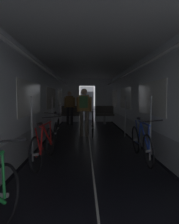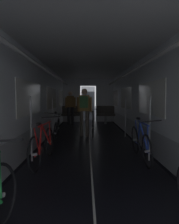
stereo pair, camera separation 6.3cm
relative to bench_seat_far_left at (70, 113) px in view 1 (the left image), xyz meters
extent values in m
plane|color=black|center=(0.90, -8.07, -0.57)|extent=(60.00, 60.00, 0.00)
cube|color=black|center=(-0.51, -4.82, -0.56)|extent=(0.08, 11.50, 0.01)
cube|color=black|center=(2.31, -4.82, -0.56)|extent=(0.08, 11.50, 0.01)
cube|color=beige|center=(0.90, -4.82, -0.56)|extent=(0.03, 11.27, 0.00)
cube|color=#9EA0A5|center=(-0.61, -4.82, -0.27)|extent=(0.12, 11.50, 0.60)
cube|color=silver|center=(-0.61, -4.82, 0.96)|extent=(0.12, 11.50, 1.85)
cube|color=white|center=(-0.54, -5.40, 0.78)|extent=(0.02, 1.90, 0.80)
cube|color=white|center=(-0.54, -2.52, 0.78)|extent=(0.02, 1.90, 0.80)
cube|color=white|center=(-0.54, 0.35, 0.78)|extent=(0.02, 1.90, 0.80)
cube|color=yellow|center=(-0.54, -4.79, 0.78)|extent=(0.01, 0.20, 0.28)
cylinder|color=white|center=(-0.27, -4.82, 1.53)|extent=(0.07, 11.04, 0.07)
cylinder|color=#B7BABF|center=(-0.37, -5.97, 0.13)|extent=(0.04, 0.04, 1.40)
cylinder|color=#B7BABF|center=(-0.37, -3.37, 0.13)|extent=(0.04, 0.04, 1.40)
cube|color=#9EA0A5|center=(2.41, -4.82, -0.27)|extent=(0.12, 11.50, 0.60)
cube|color=silver|center=(2.41, -4.82, 0.96)|extent=(0.12, 11.50, 1.85)
cube|color=white|center=(2.35, -5.40, 0.78)|extent=(0.02, 1.90, 0.80)
cube|color=white|center=(2.35, -2.52, 0.78)|extent=(0.02, 1.90, 0.80)
cube|color=white|center=(2.35, 0.35, 0.78)|extent=(0.02, 1.90, 0.80)
cube|color=yellow|center=(2.35, -5.36, 0.78)|extent=(0.01, 0.20, 0.28)
cylinder|color=white|center=(2.07, -4.82, 1.53)|extent=(0.07, 11.04, 0.07)
cylinder|color=#B7BABF|center=(2.17, -5.97, 0.13)|extent=(0.04, 0.04, 1.40)
cylinder|color=#B7BABF|center=(2.17, -3.37, 0.13)|extent=(0.04, 0.04, 1.40)
cube|color=silver|center=(-0.05, 0.99, 0.66)|extent=(1.00, 0.12, 2.45)
cube|color=silver|center=(1.85, 0.99, 0.66)|extent=(1.00, 0.12, 2.45)
cube|color=silver|center=(0.90, 0.99, 1.68)|extent=(0.90, 0.12, 0.40)
cube|color=#4C4F54|center=(0.90, 1.69, 0.46)|extent=(0.81, 0.04, 2.05)
cube|color=silver|center=(0.90, -4.82, 1.94)|extent=(3.14, 11.62, 0.12)
cylinder|color=gray|center=(0.00, -0.07, -0.35)|extent=(0.12, 0.12, 0.44)
cube|color=#47423D|center=(0.00, -0.07, -0.08)|extent=(0.96, 0.44, 0.10)
cube|color=#47423D|center=(0.00, 0.12, 0.17)|extent=(0.96, 0.08, 0.40)
torus|color=gray|center=(-0.43, 0.15, 0.37)|extent=(0.14, 0.14, 0.02)
cylinder|color=gray|center=(1.80, -0.07, -0.35)|extent=(0.12, 0.12, 0.44)
cube|color=#47423D|center=(1.80, -0.07, -0.08)|extent=(0.96, 0.44, 0.10)
cube|color=#47423D|center=(1.80, 0.12, 0.17)|extent=(0.96, 0.08, 0.40)
torus|color=gray|center=(1.37, 0.15, 0.37)|extent=(0.14, 0.14, 0.02)
torus|color=black|center=(2.00, -5.42, -0.23)|extent=(0.10, 0.67, 0.67)
cylinder|color=#B2B2B7|center=(2.00, -5.42, -0.23)|extent=(0.09, 0.05, 0.06)
torus|color=black|center=(1.98, -6.44, -0.23)|extent=(0.10, 0.67, 0.67)
cylinder|color=#B2B2B7|center=(1.98, -6.44, -0.23)|extent=(0.09, 0.05, 0.06)
cylinder|color=#2342B7|center=(2.00, -6.13, -0.01)|extent=(0.07, 0.54, 0.56)
cylinder|color=#2342B7|center=(2.01, -5.72, -0.01)|extent=(0.09, 0.34, 0.55)
cylinder|color=#2342B7|center=(2.02, -5.98, 0.25)|extent=(0.06, 0.82, 0.04)
cylinder|color=#2342B7|center=(2.02, -5.50, 0.01)|extent=(0.06, 0.16, 0.49)
cylinder|color=#2342B7|center=(1.99, -5.65, -0.26)|extent=(0.04, 0.45, 0.07)
cylinder|color=#2342B7|center=(2.00, -6.42, 0.01)|extent=(0.07, 0.09, 0.49)
cylinder|color=black|center=(1.99, -5.87, -0.28)|extent=(0.03, 0.17, 0.17)
ellipsoid|color=black|center=(2.04, -5.55, 0.31)|extent=(0.10, 0.24, 0.07)
cylinder|color=black|center=(2.02, -6.44, 0.35)|extent=(0.44, 0.03, 0.06)
torus|color=black|center=(-0.13, -6.62, -0.23)|extent=(0.14, 0.67, 0.67)
cylinder|color=#B2B2B7|center=(-0.13, -6.62, -0.23)|extent=(0.10, 0.06, 0.06)
torus|color=black|center=(-0.06, -5.60, -0.23)|extent=(0.14, 0.67, 0.67)
cylinder|color=#B2B2B7|center=(-0.06, -5.60, -0.23)|extent=(0.10, 0.06, 0.06)
cylinder|color=red|center=(-0.06, -5.92, -0.01)|extent=(0.12, 0.54, 0.56)
cylinder|color=red|center=(-0.09, -6.33, -0.01)|extent=(0.06, 0.35, 0.55)
cylinder|color=red|center=(-0.05, -6.07, 0.25)|extent=(0.10, 0.82, 0.04)
cylinder|color=red|center=(-0.11, -6.55, 0.01)|extent=(0.07, 0.16, 0.49)
cylinder|color=red|center=(-0.12, -6.39, -0.26)|extent=(0.06, 0.45, 0.07)
cylinder|color=red|center=(-0.04, -5.63, 0.01)|extent=(0.06, 0.09, 0.49)
cylinder|color=black|center=(-0.10, -6.17, -0.28)|extent=(0.04, 0.17, 0.17)
ellipsoid|color=black|center=(-0.08, -6.50, 0.31)|extent=(0.11, 0.25, 0.07)
cylinder|color=black|center=(-0.01, -5.62, 0.35)|extent=(0.44, 0.06, 0.06)
torus|color=black|center=(-0.17, -3.49, -0.23)|extent=(0.15, 0.68, 0.67)
cylinder|color=#B2B2B7|center=(-0.17, -3.49, -0.23)|extent=(0.10, 0.06, 0.06)
torus|color=black|center=(-0.12, -4.51, -0.23)|extent=(0.15, 0.68, 0.67)
cylinder|color=#B2B2B7|center=(-0.12, -4.51, -0.23)|extent=(0.10, 0.06, 0.06)
cylinder|color=#ADAFB5|center=(-0.16, -4.20, -0.02)|extent=(0.08, 0.54, 0.56)
cylinder|color=#ADAFB5|center=(-0.18, -3.79, -0.02)|extent=(0.11, 0.34, 0.55)
cylinder|color=#ADAFB5|center=(-0.20, -4.04, 0.25)|extent=(0.08, 0.82, 0.04)
cylinder|color=#ADAFB5|center=(-0.20, -3.56, 0.01)|extent=(0.07, 0.17, 0.49)
cylinder|color=#ADAFB5|center=(-0.16, -3.72, -0.26)|extent=(0.06, 0.45, 0.07)
cylinder|color=#ADAFB5|center=(-0.15, -4.48, 0.01)|extent=(0.09, 0.09, 0.49)
cylinder|color=black|center=(-0.14, -3.94, -0.28)|extent=(0.04, 0.17, 0.17)
ellipsoid|color=black|center=(-0.23, -3.62, 0.31)|extent=(0.11, 0.24, 0.07)
cylinder|color=black|center=(-0.19, -4.50, 0.35)|extent=(0.44, 0.05, 0.07)
torus|color=black|center=(-0.10, -8.08, -0.23)|extent=(0.17, 0.68, 0.67)
cylinder|color=#B2B2B7|center=(-0.10, -8.08, -0.23)|extent=(0.10, 0.06, 0.06)
cylinder|color=#1E8438|center=(-0.08, -8.11, 0.01)|extent=(0.07, 0.10, 0.49)
cylinder|color=black|center=(-0.05, -8.10, 0.35)|extent=(0.44, 0.08, 0.06)
cylinder|color=brown|center=(0.64, -3.26, -0.12)|extent=(0.13, 0.13, 0.90)
cylinder|color=brown|center=(0.84, -3.28, -0.12)|extent=(0.13, 0.13, 0.90)
cube|color=olive|center=(0.74, -3.27, 0.61)|extent=(0.38, 0.25, 0.56)
cylinder|color=olive|center=(0.52, -3.23, 0.56)|extent=(0.10, 0.20, 0.53)
cylinder|color=olive|center=(0.96, -3.27, 0.56)|extent=(0.10, 0.20, 0.53)
sphere|color=tan|center=(0.74, -3.27, 1.01)|extent=(0.21, 0.21, 0.21)
cube|color=#3D703D|center=(0.72, -3.44, 0.65)|extent=(0.29, 0.18, 0.40)
torus|color=black|center=(1.04, -3.53, -0.23)|extent=(0.07, 0.67, 0.67)
cylinder|color=#B2B2B7|center=(1.04, -3.53, -0.23)|extent=(0.09, 0.05, 0.05)
torus|color=black|center=(1.07, -2.51, -0.23)|extent=(0.07, 0.67, 0.67)
cylinder|color=#B2B2B7|center=(1.07, -2.51, -0.23)|extent=(0.09, 0.05, 0.05)
cylinder|color=black|center=(1.05, -2.83, -0.01)|extent=(0.05, 0.54, 0.56)
cylinder|color=black|center=(1.04, -3.24, -0.01)|extent=(0.05, 0.34, 0.55)
cylinder|color=black|center=(1.04, -2.98, 0.25)|extent=(0.06, 0.82, 0.03)
cylinder|color=black|center=(1.03, -3.46, 0.01)|extent=(0.03, 0.16, 0.49)
cylinder|color=black|center=(1.04, -3.31, -0.26)|extent=(0.04, 0.45, 0.07)
cylinder|color=black|center=(1.06, -2.54, 0.01)|extent=(0.04, 0.09, 0.49)
cylinder|color=black|center=(1.05, -3.08, -0.28)|extent=(0.02, 0.17, 0.17)
ellipsoid|color=black|center=(1.03, -3.41, 0.31)|extent=(0.10, 0.24, 0.06)
cylinder|color=black|center=(1.05, -2.52, 0.35)|extent=(0.44, 0.04, 0.03)
cylinder|color=#2D2D33|center=(0.10, -0.37, -0.12)|extent=(0.13, 0.13, 0.90)
cylinder|color=#2D2D33|center=(-0.10, -0.37, -0.12)|extent=(0.13, 0.13, 0.90)
cube|color=olive|center=(0.00, -0.37, 0.61)|extent=(0.36, 0.22, 0.56)
cylinder|color=olive|center=(0.22, -0.39, 0.56)|extent=(0.09, 0.20, 0.53)
cylinder|color=olive|center=(-0.22, -0.39, 0.56)|extent=(0.09, 0.20, 0.53)
sphere|color=beige|center=(0.00, -0.37, 1.01)|extent=(0.21, 0.21, 0.21)
camera|label=1|loc=(0.75, -10.06, 0.79)|focal=30.92mm
camera|label=2|loc=(0.81, -10.06, 0.79)|focal=30.92mm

